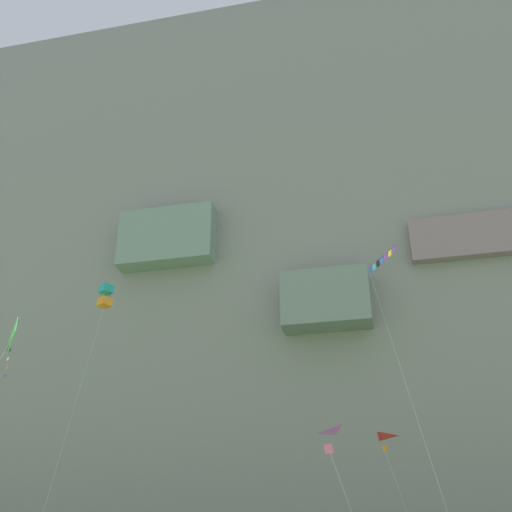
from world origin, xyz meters
TOP-DOWN VIEW (x-y plane):
  - cliff_face at (-0.00, 69.27)m, footprint 180.00×32.37m
  - kite_banner_low_right at (6.58, 29.11)m, footprint 4.00×5.95m
  - kite_diamond_upper_left at (-9.22, 10.70)m, footprint 1.17×5.75m
  - kite_delta_mid_left at (2.51, 19.32)m, footprint 3.67×2.51m
  - kite_delta_front_field at (4.91, 39.15)m, footprint 3.96×4.84m
  - kite_box_upper_mid at (-16.69, 33.19)m, footprint 1.33×6.32m

SIDE VIEW (x-z plane):
  - kite_delta_mid_left at x=2.51m, z-range 3.58..11.22m
  - kite_diamond_upper_left at x=-9.22m, z-range 4.66..16.49m
  - kite_delta_front_field at x=4.91m, z-range 5.19..16.36m
  - kite_banner_low_right at x=6.58m, z-range 9.62..32.01m
  - kite_box_upper_mid at x=-16.69m, z-range 11.13..35.39m
  - cliff_face at x=0.00m, z-range -0.01..82.54m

